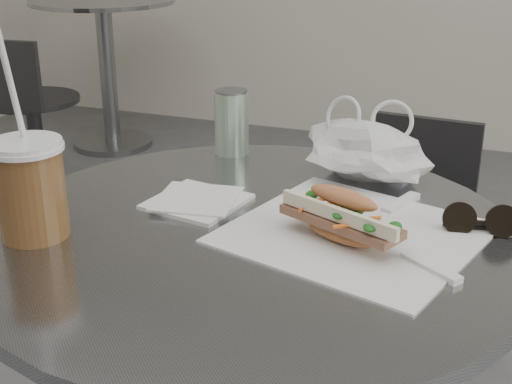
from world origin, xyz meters
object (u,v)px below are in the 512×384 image
(bg_chair, at_px, (30,133))
(iced_coffee, at_px, (30,187))
(banh_mi, at_px, (342,217))
(bg_table, at_px, (107,56))
(sunglasses, at_px, (480,222))
(chair_far, at_px, (406,265))
(drink_can, at_px, (232,122))

(bg_chair, distance_m, iced_coffee, 1.99)
(bg_chair, height_order, iced_coffee, iced_coffee)
(bg_chair, distance_m, banh_mi, 2.16)
(bg_table, bearing_deg, sunglasses, -47.91)
(bg_table, relative_size, iced_coffee, 2.55)
(chair_far, height_order, sunglasses, sunglasses)
(sunglasses, bearing_deg, drink_can, 145.22)
(banh_mi, bearing_deg, bg_table, 151.76)
(bg_chair, height_order, drink_can, drink_can)
(banh_mi, height_order, sunglasses, banh_mi)
(banh_mi, bearing_deg, chair_far, 114.41)
(bg_table, height_order, iced_coffee, iced_coffee)
(chair_far, bearing_deg, iced_coffee, 72.52)
(sunglasses, bearing_deg, chair_far, 93.42)
(iced_coffee, distance_m, sunglasses, 0.61)
(drink_can, bearing_deg, iced_coffee, -106.14)
(bg_table, xyz_separation_m, iced_coffee, (1.33, -2.32, 0.35))
(bg_table, xyz_separation_m, chair_far, (1.71, -1.37, -0.17))
(chair_far, height_order, bg_chair, bg_chair)
(chair_far, height_order, drink_can, drink_can)
(iced_coffee, relative_size, drink_can, 2.49)
(bg_chair, distance_m, drink_can, 1.78)
(iced_coffee, xyz_separation_m, drink_can, (0.12, 0.42, -0.01))
(banh_mi, distance_m, iced_coffee, 0.42)
(iced_coffee, height_order, sunglasses, iced_coffee)
(bg_chair, bearing_deg, chair_far, -26.84)
(bg_chair, xyz_separation_m, banh_mi, (1.59, -1.38, 0.46))
(banh_mi, height_order, drink_can, drink_can)
(banh_mi, distance_m, drink_can, 0.40)
(chair_far, distance_m, iced_coffee, 1.14)
(sunglasses, bearing_deg, bg_table, 121.33)
(bg_table, xyz_separation_m, bg_chair, (0.13, -0.81, -0.15))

